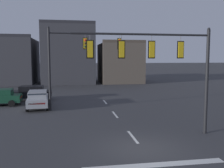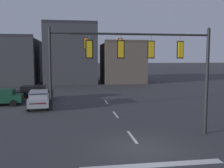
{
  "view_description": "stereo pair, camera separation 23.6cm",
  "coord_description": "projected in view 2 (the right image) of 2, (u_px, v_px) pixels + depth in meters",
  "views": [
    {
      "loc": [
        -3.61,
        -12.25,
        4.68
      ],
      "look_at": [
        -0.79,
        4.77,
        2.88
      ],
      "focal_mm": 40.82,
      "sensor_mm": 36.0,
      "label": 1
    },
    {
      "loc": [
        -3.38,
        -12.28,
        4.68
      ],
      "look_at": [
        -0.79,
        4.77,
        2.88
      ],
      "focal_mm": 40.82,
      "sensor_mm": 36.0,
      "label": 2
    }
  ],
  "objects": [
    {
      "name": "lane_centreline",
      "position": [
        132.0,
        137.0,
        15.04
      ],
      "size": [
        0.16,
        26.4,
        0.01
      ],
      "color": "silver",
      "rests_on": "ground"
    },
    {
      "name": "car_lot_farside",
      "position": [
        0.0,
        97.0,
        24.89
      ],
      "size": [
        4.49,
        2.0,
        1.61
      ],
      "color": "#143D28",
      "rests_on": "ground"
    },
    {
      "name": "signal_mast_near_side",
      "position": [
        161.0,
        58.0,
        14.78
      ],
      "size": [
        8.26,
        0.41,
        6.45
      ],
      "color": "black",
      "rests_on": "ground"
    },
    {
      "name": "car_lot_nearside",
      "position": [
        32.0,
        93.0,
        27.81
      ],
      "size": [
        4.49,
        1.98,
        1.61
      ],
      "color": "black",
      "rests_on": "ground"
    },
    {
      "name": "signal_mast_far_side",
      "position": [
        77.0,
        54.0,
        22.46
      ],
      "size": [
        8.24,
        0.61,
        7.32
      ],
      "color": "black",
      "rests_on": "ground"
    },
    {
      "name": "stop_bar_paint",
      "position": [
        153.0,
        165.0,
        11.1
      ],
      "size": [
        6.4,
        0.5,
        0.01
      ],
      "primitive_type": "cube",
      "color": "silver",
      "rests_on": "ground"
    },
    {
      "name": "building_row",
      "position": [
        65.0,
        59.0,
        47.1
      ],
      "size": [
        26.78,
        12.03,
        10.78
      ],
      "color": "#38383D",
      "rests_on": "ground"
    },
    {
      "name": "ground_plane",
      "position": [
        141.0,
        149.0,
        13.07
      ],
      "size": [
        400.0,
        400.0,
        0.0
      ],
      "primitive_type": "plane",
      "color": "#353538"
    },
    {
      "name": "car_lot_middle",
      "position": [
        39.0,
        99.0,
        23.64
      ],
      "size": [
        2.18,
        4.56,
        1.61
      ],
      "color": "#9EA0A5",
      "rests_on": "ground"
    }
  ]
}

